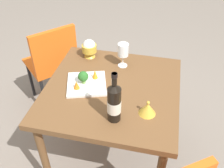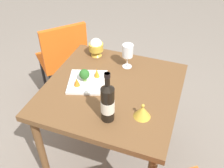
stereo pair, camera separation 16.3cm
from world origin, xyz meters
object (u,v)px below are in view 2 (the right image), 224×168
at_px(rice_bowl, 96,47).
at_px(serving_plate, 88,82).
at_px(wine_bottle, 108,102).
at_px(broccoli_floret, 84,74).
at_px(carrot_garnish_right, 77,82).
at_px(wine_glass, 128,51).
at_px(carrot_garnish_left, 97,73).
at_px(chair_by_wall, 64,56).
at_px(rice_bowl_lid, 142,112).

relative_size(rice_bowl, serving_plate, 0.45).
relative_size(wine_bottle, broccoli_floret, 3.70).
bearing_deg(serving_plate, carrot_garnish_right, -34.70).
xyz_separation_m(wine_glass, carrot_garnish_left, (0.20, -0.15, -0.08)).
height_order(wine_glass, serving_plate, wine_glass).
distance_m(chair_by_wall, wine_bottle, 1.10).
bearing_deg(rice_bowl_lid, serving_plate, -112.50).
height_order(wine_glass, carrot_garnish_right, wine_glass).
xyz_separation_m(wine_bottle, rice_bowl_lid, (-0.08, 0.18, -0.09)).
relative_size(wine_glass, rice_bowl_lid, 1.79).
xyz_separation_m(carrot_garnish_left, carrot_garnish_right, (0.13, -0.09, -0.00)).
relative_size(wine_glass, carrot_garnish_left, 2.82).
distance_m(rice_bowl_lid, carrot_garnish_left, 0.45).
relative_size(broccoli_floret, carrot_garnish_right, 1.53).
bearing_deg(rice_bowl, serving_plate, 13.16).
distance_m(chair_by_wall, broccoli_floret, 0.74).
bearing_deg(rice_bowl, chair_by_wall, -113.32).
distance_m(chair_by_wall, serving_plate, 0.73).
bearing_deg(serving_plate, wine_glass, 144.90).
distance_m(wine_glass, carrot_garnish_left, 0.27).
bearing_deg(wine_bottle, chair_by_wall, -136.57).
xyz_separation_m(rice_bowl, serving_plate, (0.33, 0.08, -0.07)).
bearing_deg(broccoli_floret, carrot_garnish_right, -22.34).
xyz_separation_m(chair_by_wall, carrot_garnish_left, (0.44, 0.52, 0.25)).
xyz_separation_m(rice_bowl_lid, serving_plate, (-0.17, -0.42, -0.03)).
bearing_deg(rice_bowl, carrot_garnish_right, 4.75).
bearing_deg(wine_glass, rice_bowl_lid, 27.27).
xyz_separation_m(rice_bowl_lid, carrot_garnish_right, (-0.11, -0.46, 0.01)).
relative_size(rice_bowl_lid, carrot_garnish_left, 1.57).
bearing_deg(carrot_garnish_right, serving_plate, 145.30).
bearing_deg(wine_bottle, rice_bowl_lid, 114.93).
bearing_deg(carrot_garnish_left, wine_bottle, 32.03).
bearing_deg(wine_glass, wine_bottle, 5.55).
relative_size(chair_by_wall, wine_bottle, 2.68).
xyz_separation_m(chair_by_wall, wine_glass, (0.24, 0.67, 0.33)).
relative_size(wine_glass, serving_plate, 0.57).
bearing_deg(carrot_garnish_right, wine_bottle, 56.34).
bearing_deg(broccoli_floret, rice_bowl_lid, 68.53).
bearing_deg(wine_glass, carrot_garnish_left, -36.15).
xyz_separation_m(broccoli_floret, carrot_garnish_left, (-0.07, 0.06, -0.02)).
relative_size(chair_by_wall, wine_glass, 4.75).
relative_size(rice_bowl_lid, carrot_garnish_right, 1.78).
bearing_deg(wine_glass, broccoli_floret, -37.56).
relative_size(serving_plate, broccoli_floret, 3.66).
xyz_separation_m(wine_bottle, broccoli_floret, (-0.25, -0.26, -0.06)).
bearing_deg(rice_bowl, carrot_garnish_left, 23.68).
height_order(wine_bottle, rice_bowl, wine_bottle).
xyz_separation_m(wine_glass, carrot_garnish_right, (0.33, -0.23, -0.08)).
xyz_separation_m(wine_bottle, carrot_garnish_left, (-0.32, -0.20, -0.08)).
relative_size(wine_bottle, rice_bowl, 2.24).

